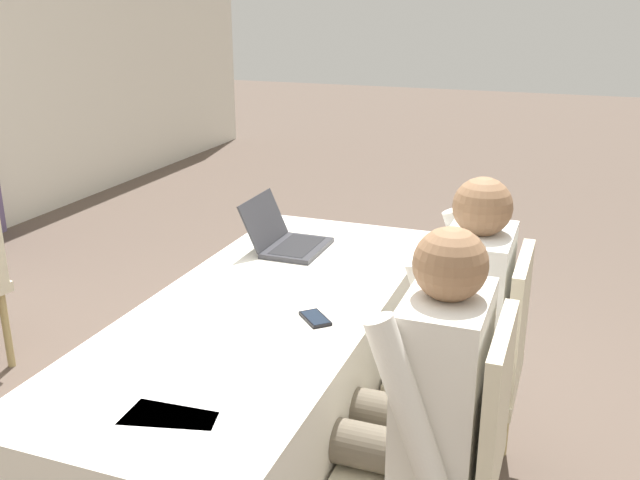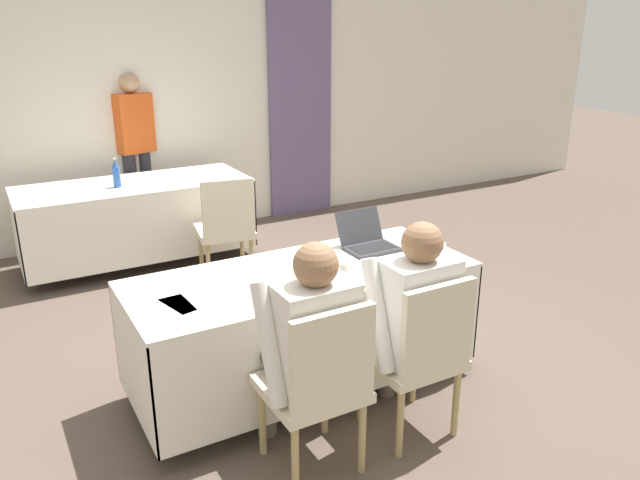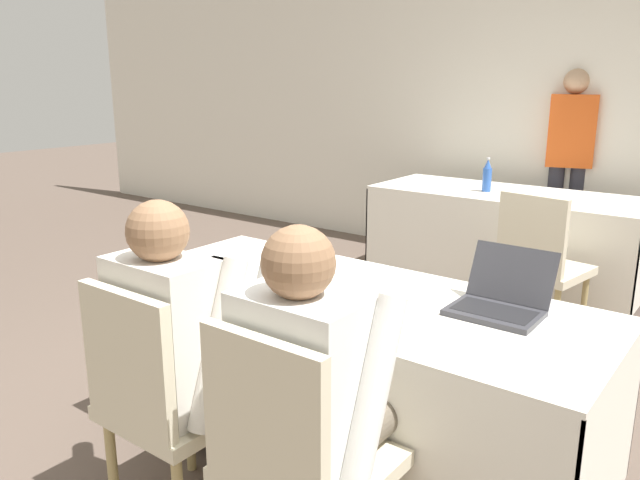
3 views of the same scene
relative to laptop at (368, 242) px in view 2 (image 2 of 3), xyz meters
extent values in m
plane|color=brown|center=(-0.53, -0.14, -0.76)|extent=(24.00, 24.00, 0.00)
cube|color=silver|center=(-0.53, 3.06, 0.59)|extent=(12.00, 0.06, 2.70)
cube|color=slate|center=(1.11, 3.00, 0.56)|extent=(0.73, 0.04, 2.65)
cube|color=white|center=(-0.53, -0.14, -0.05)|extent=(1.93, 0.78, 0.02)
cube|color=white|center=(-0.53, -0.53, -0.36)|extent=(1.93, 0.01, 0.59)
cube|color=white|center=(-0.53, 0.24, -0.36)|extent=(1.93, 0.01, 0.59)
cube|color=white|center=(-1.49, -0.14, -0.36)|extent=(0.01, 0.78, 0.59)
cube|color=white|center=(0.43, -0.14, -0.36)|extent=(0.01, 0.78, 0.59)
cylinder|color=#333333|center=(-0.53, -0.14, -0.71)|extent=(0.06, 0.06, 0.11)
cube|color=white|center=(-0.86, 2.34, -0.05)|extent=(1.93, 0.78, 0.02)
cube|color=white|center=(-0.86, 1.95, -0.36)|extent=(1.93, 0.01, 0.59)
cube|color=white|center=(-0.86, 2.72, -0.36)|extent=(1.93, 0.01, 0.59)
cube|color=white|center=(-1.82, 2.34, -0.36)|extent=(0.01, 0.78, 0.59)
cube|color=white|center=(0.10, 2.34, -0.36)|extent=(0.01, 0.78, 0.59)
cylinder|color=#333333|center=(-0.86, 2.34, -0.71)|extent=(0.06, 0.06, 0.11)
cube|color=#333338|center=(0.00, -0.04, -0.03)|extent=(0.30, 0.21, 0.02)
cube|color=black|center=(0.00, -0.04, -0.02)|extent=(0.27, 0.15, 0.00)
cube|color=#333338|center=(0.00, 0.10, 0.07)|extent=(0.30, 0.09, 0.19)
cube|color=black|center=(0.00, 0.10, 0.07)|extent=(0.27, 0.08, 0.17)
cube|color=black|center=(-0.60, -0.35, -0.04)|extent=(0.14, 0.13, 0.01)
cube|color=#192333|center=(-0.60, -0.35, -0.03)|extent=(0.12, 0.12, 0.00)
cube|color=white|center=(-1.21, -0.17, -0.04)|extent=(0.28, 0.34, 0.00)
cube|color=white|center=(0.06, 0.04, -0.04)|extent=(0.24, 0.32, 0.00)
cube|color=white|center=(-1.30, -0.25, -0.04)|extent=(0.23, 0.31, 0.00)
cylinder|color=#2D5BB7|center=(-1.00, 2.28, 0.04)|extent=(0.06, 0.06, 0.17)
cone|color=#2D5BB7|center=(-1.00, 2.28, 0.16)|extent=(0.05, 0.05, 0.07)
cylinder|color=silver|center=(-1.00, 2.28, 0.20)|extent=(0.03, 0.03, 0.01)
cylinder|color=tan|center=(-0.64, -0.59, -0.57)|extent=(0.04, 0.04, 0.39)
cylinder|color=tan|center=(-0.99, -0.59, -0.57)|extent=(0.04, 0.04, 0.39)
cylinder|color=tan|center=(-0.64, -0.94, -0.57)|extent=(0.04, 0.04, 0.39)
cylinder|color=tan|center=(-0.99, -0.94, -0.57)|extent=(0.04, 0.04, 0.39)
cube|color=beige|center=(-0.82, -0.76, -0.35)|extent=(0.44, 0.44, 0.05)
cube|color=beige|center=(-0.82, -0.96, -0.10)|extent=(0.40, 0.04, 0.45)
cylinder|color=tan|center=(-0.07, -0.59, -0.57)|extent=(0.04, 0.04, 0.39)
cylinder|color=tan|center=(-0.42, -0.59, -0.57)|extent=(0.04, 0.04, 0.39)
cylinder|color=tan|center=(-0.07, -0.94, -0.57)|extent=(0.04, 0.04, 0.39)
cylinder|color=tan|center=(-0.42, -0.94, -0.57)|extent=(0.04, 0.04, 0.39)
cube|color=beige|center=(-0.24, -0.76, -0.35)|extent=(0.44, 0.44, 0.05)
cube|color=beige|center=(-0.24, -0.96, -0.10)|extent=(0.40, 0.04, 0.45)
cylinder|color=tan|center=(-0.12, 1.74, -0.57)|extent=(0.04, 0.04, 0.39)
cylinder|color=tan|center=(-0.47, 1.80, -0.57)|extent=(0.04, 0.04, 0.39)
cylinder|color=tan|center=(-0.18, 1.40, -0.57)|extent=(0.04, 0.04, 0.39)
cylinder|color=tan|center=(-0.53, 1.46, -0.57)|extent=(0.04, 0.04, 0.39)
cube|color=beige|center=(-0.33, 1.60, -0.35)|extent=(0.51, 0.51, 0.05)
cube|color=beige|center=(-0.36, 1.40, -0.10)|extent=(0.41, 0.11, 0.45)
cylinder|color=#665B4C|center=(-0.73, -0.63, -0.26)|extent=(0.13, 0.42, 0.13)
cylinder|color=#665B4C|center=(-0.91, -0.63, -0.26)|extent=(0.13, 0.42, 0.13)
cylinder|color=#665B4C|center=(-0.73, -0.45, -0.54)|extent=(0.10, 0.10, 0.44)
cylinder|color=#665B4C|center=(-0.91, -0.45, -0.54)|extent=(0.10, 0.10, 0.44)
cube|color=silver|center=(-0.82, -0.81, -0.06)|extent=(0.36, 0.22, 0.52)
cylinder|color=silver|center=(-0.61, -0.77, -0.05)|extent=(0.08, 0.26, 0.54)
cylinder|color=silver|center=(-1.03, -0.77, -0.05)|extent=(0.08, 0.26, 0.54)
sphere|color=#8C6647|center=(-0.82, -0.81, 0.29)|extent=(0.20, 0.20, 0.20)
cylinder|color=#665B4C|center=(-0.15, -0.63, -0.26)|extent=(0.13, 0.42, 0.13)
cylinder|color=#665B4C|center=(-0.33, -0.63, -0.26)|extent=(0.13, 0.42, 0.13)
cylinder|color=#665B4C|center=(-0.15, -0.45, -0.54)|extent=(0.10, 0.10, 0.44)
cylinder|color=#665B4C|center=(-0.33, -0.45, -0.54)|extent=(0.10, 0.10, 0.44)
cube|color=white|center=(-0.24, -0.81, -0.06)|extent=(0.36, 0.22, 0.52)
cylinder|color=white|center=(-0.03, -0.77, -0.05)|extent=(0.08, 0.26, 0.54)
cylinder|color=white|center=(-0.45, -0.77, -0.05)|extent=(0.08, 0.26, 0.54)
sphere|color=#8C6647|center=(-0.24, -0.81, 0.29)|extent=(0.20, 0.20, 0.20)
cylinder|color=#33333D|center=(-0.73, 3.01, -0.34)|extent=(0.12, 0.12, 0.85)
cylinder|color=#33333D|center=(-0.57, 3.05, -0.34)|extent=(0.12, 0.12, 0.85)
cube|color=#DB561E|center=(-0.65, 3.03, 0.36)|extent=(0.38, 0.29, 0.55)
sphere|color=tan|center=(-0.65, 3.03, 0.73)|extent=(0.19, 0.19, 0.19)
camera|label=1|loc=(-2.56, -1.10, 0.95)|focal=40.00mm
camera|label=2|loc=(-2.01, -2.97, 1.27)|focal=35.00mm
camera|label=3|loc=(0.74, -2.02, 0.76)|focal=35.00mm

